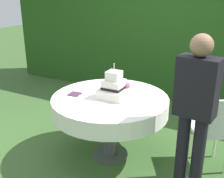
{
  "coord_description": "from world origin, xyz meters",
  "views": [
    {
      "loc": [
        1.44,
        -2.64,
        1.98
      ],
      "look_at": [
        0.02,
        0.01,
        0.87
      ],
      "focal_mm": 45.28,
      "sensor_mm": 36.0,
      "label": 1
    }
  ],
  "objects_px": {
    "standing_person": "(195,107)",
    "wedding_cake": "(114,88)",
    "serving_plate_near": "(80,87)",
    "garden_chair": "(213,127)",
    "serving_plate_far": "(141,86)",
    "cake_table": "(110,105)",
    "napkin_stack": "(75,94)"
  },
  "relations": [
    {
      "from": "standing_person",
      "to": "wedding_cake",
      "type": "bearing_deg",
      "value": 166.57
    },
    {
      "from": "serving_plate_near",
      "to": "standing_person",
      "type": "xyz_separation_m",
      "value": [
        1.49,
        -0.33,
        0.15
      ]
    },
    {
      "from": "serving_plate_near",
      "to": "garden_chair",
      "type": "relative_size",
      "value": 0.13
    },
    {
      "from": "serving_plate_near",
      "to": "standing_person",
      "type": "distance_m",
      "value": 1.54
    },
    {
      "from": "wedding_cake",
      "to": "serving_plate_far",
      "type": "distance_m",
      "value": 0.51
    },
    {
      "from": "cake_table",
      "to": "garden_chair",
      "type": "height_order",
      "value": "garden_chair"
    },
    {
      "from": "serving_plate_near",
      "to": "garden_chair",
      "type": "height_order",
      "value": "garden_chair"
    },
    {
      "from": "cake_table",
      "to": "garden_chair",
      "type": "relative_size",
      "value": 1.51
    },
    {
      "from": "serving_plate_far",
      "to": "garden_chair",
      "type": "distance_m",
      "value": 0.99
    },
    {
      "from": "cake_table",
      "to": "standing_person",
      "type": "xyz_separation_m",
      "value": [
        1.0,
        -0.21,
        0.27
      ]
    },
    {
      "from": "cake_table",
      "to": "wedding_cake",
      "type": "relative_size",
      "value": 3.35
    },
    {
      "from": "serving_plate_near",
      "to": "napkin_stack",
      "type": "distance_m",
      "value": 0.26
    },
    {
      "from": "wedding_cake",
      "to": "standing_person",
      "type": "distance_m",
      "value": 0.98
    },
    {
      "from": "wedding_cake",
      "to": "garden_chair",
      "type": "bearing_deg",
      "value": 13.09
    },
    {
      "from": "garden_chair",
      "to": "cake_table",
      "type": "bearing_deg",
      "value": -166.72
    },
    {
      "from": "cake_table",
      "to": "serving_plate_near",
      "type": "relative_size",
      "value": 11.32
    },
    {
      "from": "napkin_stack",
      "to": "standing_person",
      "type": "height_order",
      "value": "standing_person"
    },
    {
      "from": "standing_person",
      "to": "garden_chair",
      "type": "bearing_deg",
      "value": 75.47
    },
    {
      "from": "napkin_stack",
      "to": "wedding_cake",
      "type": "bearing_deg",
      "value": 17.13
    },
    {
      "from": "cake_table",
      "to": "serving_plate_far",
      "type": "distance_m",
      "value": 0.54
    },
    {
      "from": "napkin_stack",
      "to": "serving_plate_far",
      "type": "bearing_deg",
      "value": 46.74
    },
    {
      "from": "serving_plate_near",
      "to": "serving_plate_far",
      "type": "xyz_separation_m",
      "value": [
        0.68,
        0.38,
        0.0
      ]
    },
    {
      "from": "napkin_stack",
      "to": "garden_chair",
      "type": "distance_m",
      "value": 1.59
    },
    {
      "from": "serving_plate_far",
      "to": "napkin_stack",
      "type": "height_order",
      "value": "serving_plate_far"
    },
    {
      "from": "cake_table",
      "to": "serving_plate_near",
      "type": "xyz_separation_m",
      "value": [
        -0.5,
        0.12,
        0.11
      ]
    },
    {
      "from": "cake_table",
      "to": "standing_person",
      "type": "distance_m",
      "value": 1.05
    },
    {
      "from": "wedding_cake",
      "to": "serving_plate_near",
      "type": "height_order",
      "value": "wedding_cake"
    },
    {
      "from": "serving_plate_near",
      "to": "wedding_cake",
      "type": "bearing_deg",
      "value": -10.9
    },
    {
      "from": "serving_plate_near",
      "to": "serving_plate_far",
      "type": "distance_m",
      "value": 0.78
    },
    {
      "from": "serving_plate_far",
      "to": "standing_person",
      "type": "xyz_separation_m",
      "value": [
        0.81,
        -0.71,
        0.15
      ]
    },
    {
      "from": "serving_plate_far",
      "to": "standing_person",
      "type": "distance_m",
      "value": 1.09
    },
    {
      "from": "cake_table",
      "to": "serving_plate_near",
      "type": "bearing_deg",
      "value": 166.44
    }
  ]
}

